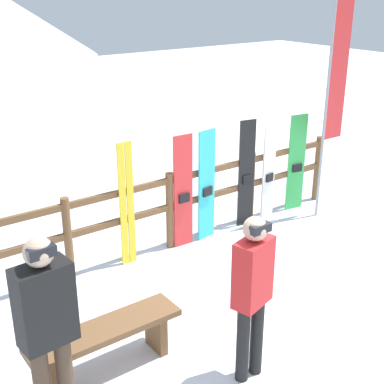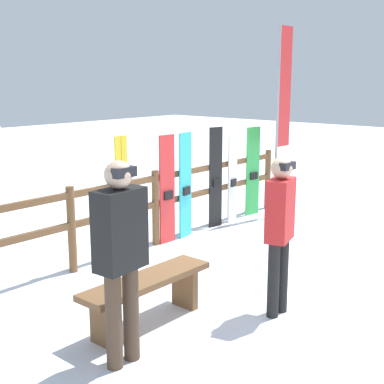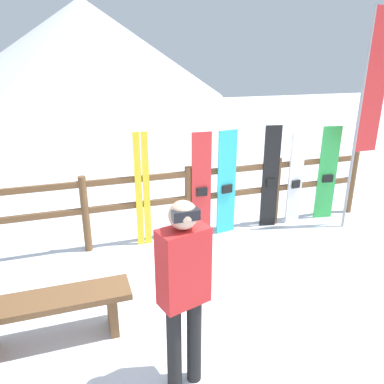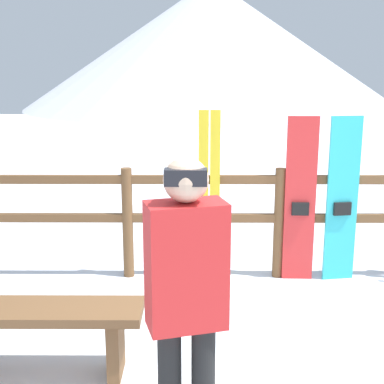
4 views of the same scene
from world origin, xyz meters
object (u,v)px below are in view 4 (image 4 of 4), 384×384
object	(u,v)px
ski_pair_yellow	(209,197)
snowboard_red	(300,200)
bench	(32,324)
person_red	(186,293)
snowboard_cyan	(342,200)

from	to	relation	value
ski_pair_yellow	snowboard_red	distance (m)	0.84
bench	snowboard_red	bearing A→B (deg)	39.06
person_red	ski_pair_yellow	xyz separation A→B (m)	(0.17, 2.44, -0.13)
snowboard_red	bench	bearing A→B (deg)	-140.94
bench	snowboard_cyan	xyz separation A→B (m)	(2.40, 1.63, 0.41)
bench	snowboard_cyan	world-z (taller)	snowboard_cyan
bench	person_red	distance (m)	1.41
ski_pair_yellow	snowboard_cyan	xyz separation A→B (m)	(1.22, -0.00, -0.03)
snowboard_red	person_red	bearing A→B (deg)	-112.45
person_red	bench	bearing A→B (deg)	141.18
snowboard_cyan	snowboard_red	bearing A→B (deg)	-180.00
snowboard_red	snowboard_cyan	size ratio (longest dim) A/B	1.00
person_red	snowboard_cyan	distance (m)	2.81
snowboard_cyan	person_red	bearing A→B (deg)	-119.74
ski_pair_yellow	snowboard_cyan	distance (m)	1.22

